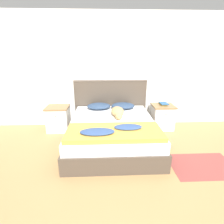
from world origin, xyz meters
The scene contains 12 objects.
ground_plane centered at (0.00, 0.00, 0.00)m, with size 16.00×16.00×0.00m, color tan.
wall_back centered at (0.00, 2.13, 1.27)m, with size 9.00×0.06×2.55m.
bed centered at (-0.08, 1.08, 0.24)m, with size 1.62×1.91×0.49m.
headboard centered at (-0.08, 2.06, 0.57)m, with size 1.70×0.06×1.10m.
nightstand_left centered at (-1.28, 1.78, 0.28)m, with size 0.49×0.47×0.56m.
nightstand_right centered at (1.11, 1.78, 0.28)m, with size 0.49×0.47×0.56m.
pillow_left centered at (-0.36, 1.79, 0.56)m, with size 0.53×0.38×0.13m.
pillow_right centered at (0.19, 1.79, 0.56)m, with size 0.53×0.38×0.13m.
quilt centered at (-0.10, 0.48, 0.54)m, with size 1.49×0.64×0.13m.
dog centered at (0.03, 1.34, 0.57)m, with size 0.25×0.63×0.16m.
book_stack centered at (1.12, 1.80, 0.59)m, with size 0.18×0.24×0.05m.
rug centered at (1.32, 0.30, 0.00)m, with size 1.02×0.69×0.00m.
Camera 1 is at (-0.23, -1.98, 1.71)m, focal length 28.00 mm.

